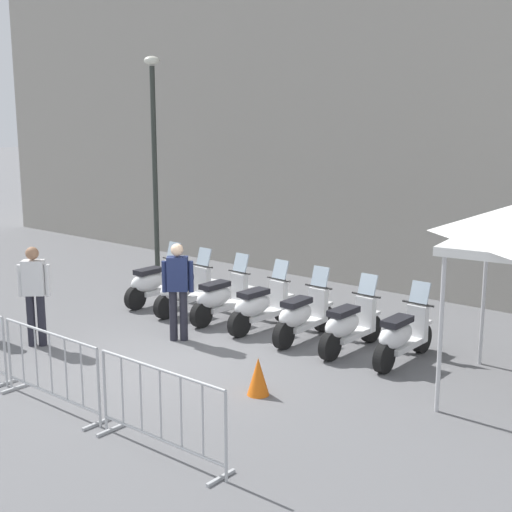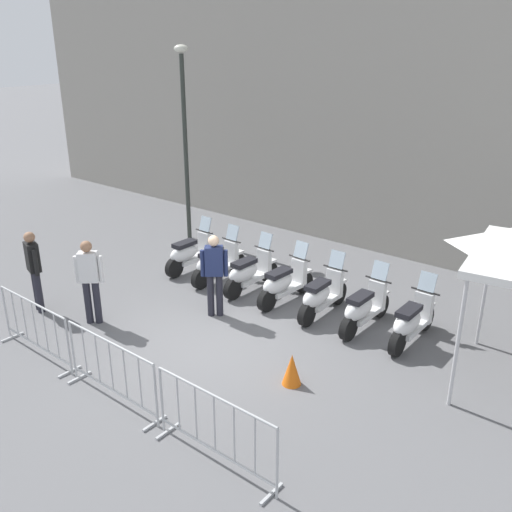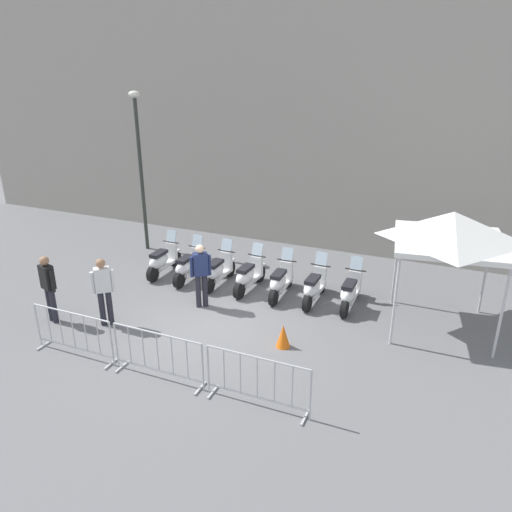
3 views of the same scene
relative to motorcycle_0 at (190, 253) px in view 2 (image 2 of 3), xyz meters
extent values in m
plane|color=slate|center=(2.52, -2.62, -0.45)|extent=(120.00, 120.00, 0.00)
cylinder|color=black|center=(0.09, 0.69, -0.21)|extent=(0.20, 0.49, 0.48)
cylinder|color=black|center=(-0.07, -0.53, -0.21)|extent=(0.20, 0.49, 0.48)
cube|color=white|center=(0.01, 0.08, -0.17)|extent=(0.39, 0.90, 0.10)
ellipsoid|color=white|center=(-0.03, -0.20, 0.07)|extent=(0.47, 0.88, 0.40)
cube|color=black|center=(-0.02, -0.17, 0.29)|extent=(0.36, 0.63, 0.10)
cube|color=white|center=(0.07, 0.51, 0.10)|extent=(0.36, 0.18, 0.60)
cylinder|color=black|center=(0.07, 0.51, 0.43)|extent=(0.56, 0.11, 0.04)
cube|color=silver|center=(0.07, 0.56, 0.61)|extent=(0.34, 0.18, 0.35)
cube|color=white|center=(0.09, 0.69, 0.06)|extent=(0.24, 0.34, 0.06)
cylinder|color=black|center=(1.03, 0.50, -0.21)|extent=(0.21, 0.50, 0.48)
cylinder|color=black|center=(0.85, -0.73, -0.21)|extent=(0.21, 0.50, 0.48)
cube|color=white|center=(0.94, -0.11, -0.17)|extent=(0.40, 0.90, 0.10)
ellipsoid|color=white|center=(0.90, -0.39, 0.07)|extent=(0.48, 0.88, 0.40)
cube|color=black|center=(0.90, -0.36, 0.29)|extent=(0.36, 0.63, 0.10)
cube|color=white|center=(1.00, 0.31, 0.10)|extent=(0.36, 0.19, 0.60)
cylinder|color=black|center=(1.00, 0.31, 0.43)|extent=(0.56, 0.12, 0.04)
cube|color=silver|center=(1.01, 0.36, 0.61)|extent=(0.34, 0.18, 0.35)
cube|color=white|center=(1.03, 0.50, 0.06)|extent=(0.24, 0.35, 0.06)
cylinder|color=black|center=(1.98, 0.41, -0.21)|extent=(0.22, 0.50, 0.48)
cylinder|color=black|center=(1.79, -0.81, -0.21)|extent=(0.22, 0.50, 0.48)
cube|color=white|center=(1.88, -0.20, -0.17)|extent=(0.42, 0.90, 0.10)
ellipsoid|color=white|center=(1.84, -0.47, 0.07)|extent=(0.49, 0.89, 0.40)
cube|color=black|center=(1.85, -0.44, 0.29)|extent=(0.37, 0.64, 0.10)
cube|color=white|center=(1.95, 0.23, 0.10)|extent=(0.36, 0.19, 0.60)
cylinder|color=black|center=(1.95, 0.23, 0.43)|extent=(0.56, 0.13, 0.04)
cube|color=silver|center=(1.96, 0.28, 0.61)|extent=(0.34, 0.19, 0.35)
cube|color=white|center=(1.98, 0.41, 0.06)|extent=(0.25, 0.35, 0.06)
cylinder|color=black|center=(2.95, 0.30, -0.21)|extent=(0.23, 0.50, 0.48)
cylinder|color=black|center=(2.70, -0.92, -0.21)|extent=(0.23, 0.50, 0.48)
cube|color=white|center=(2.83, -0.31, -0.17)|extent=(0.45, 0.91, 0.10)
ellipsoid|color=white|center=(2.77, -0.58, 0.07)|extent=(0.52, 0.89, 0.40)
cube|color=black|center=(2.78, -0.55, 0.29)|extent=(0.39, 0.64, 0.10)
cube|color=white|center=(2.91, 0.12, 0.10)|extent=(0.36, 0.20, 0.60)
cylinder|color=black|center=(2.91, 0.12, 0.43)|extent=(0.56, 0.15, 0.04)
cube|color=silver|center=(2.92, 0.16, 0.61)|extent=(0.34, 0.20, 0.35)
cube|color=white|center=(2.95, 0.30, 0.06)|extent=(0.26, 0.35, 0.06)
cylinder|color=black|center=(3.83, 0.17, -0.21)|extent=(0.19, 0.49, 0.48)
cylinder|color=black|center=(3.70, -1.06, -0.21)|extent=(0.19, 0.49, 0.48)
cube|color=white|center=(3.76, -0.44, -0.17)|extent=(0.37, 0.89, 0.10)
ellipsoid|color=white|center=(3.73, -0.72, 0.07)|extent=(0.45, 0.87, 0.40)
cube|color=black|center=(3.74, -0.69, 0.29)|extent=(0.34, 0.63, 0.10)
cube|color=white|center=(3.81, -0.01, 0.10)|extent=(0.35, 0.18, 0.60)
cylinder|color=black|center=(3.81, -0.01, 0.43)|extent=(0.56, 0.10, 0.04)
cube|color=silver|center=(3.82, 0.04, 0.61)|extent=(0.33, 0.17, 0.35)
cube|color=white|center=(3.83, 0.17, 0.06)|extent=(0.23, 0.34, 0.06)
cylinder|color=black|center=(4.80, 0.07, -0.21)|extent=(0.21, 0.50, 0.48)
cylinder|color=black|center=(4.61, -1.16, -0.21)|extent=(0.21, 0.50, 0.48)
cube|color=white|center=(4.71, -0.54, -0.17)|extent=(0.41, 0.90, 0.10)
ellipsoid|color=white|center=(4.66, -0.82, 0.07)|extent=(0.48, 0.88, 0.40)
cube|color=black|center=(4.67, -0.79, 0.29)|extent=(0.37, 0.64, 0.10)
cube|color=white|center=(4.77, -0.12, 0.10)|extent=(0.36, 0.19, 0.60)
cylinder|color=black|center=(4.77, -0.12, 0.43)|extent=(0.56, 0.12, 0.04)
cube|color=silver|center=(4.78, -0.07, 0.61)|extent=(0.34, 0.19, 0.35)
cube|color=white|center=(4.80, 0.07, 0.06)|extent=(0.25, 0.35, 0.06)
cylinder|color=black|center=(5.74, 0.01, -0.21)|extent=(0.20, 0.49, 0.48)
cylinder|color=black|center=(5.57, -1.22, -0.21)|extent=(0.20, 0.49, 0.48)
cube|color=white|center=(5.65, -0.61, -0.17)|extent=(0.40, 0.90, 0.10)
ellipsoid|color=white|center=(5.61, -0.88, 0.07)|extent=(0.47, 0.88, 0.40)
cube|color=black|center=(5.62, -0.85, 0.29)|extent=(0.36, 0.63, 0.10)
cube|color=white|center=(5.71, -0.18, 0.10)|extent=(0.36, 0.19, 0.60)
cylinder|color=black|center=(5.71, -0.18, 0.43)|extent=(0.56, 0.11, 0.04)
cube|color=silver|center=(5.72, -0.13, 0.61)|extent=(0.34, 0.18, 0.35)
cube|color=white|center=(5.74, 0.01, 0.06)|extent=(0.24, 0.34, 0.06)
cube|color=#B2B5B7|center=(-0.84, -4.42, -0.43)|extent=(0.10, 0.44, 0.04)
cube|color=#B2B5B7|center=(1.02, -4.66, -0.43)|extent=(0.10, 0.44, 0.04)
cylinder|color=#B2B5B7|center=(-0.92, -4.41, 0.07)|extent=(0.04, 0.04, 1.05)
cylinder|color=#B2B5B7|center=(1.10, -4.67, 0.07)|extent=(0.04, 0.04, 1.05)
cylinder|color=#B2B5B7|center=(0.09, -4.54, 0.60)|extent=(2.02, 0.30, 0.04)
cylinder|color=#B2B5B7|center=(0.09, -4.54, -0.27)|extent=(2.02, 0.30, 0.04)
cylinder|color=#B2B5B7|center=(-0.58, -4.45, 0.16)|extent=(0.02, 0.02, 0.87)
cylinder|color=#B2B5B7|center=(-0.25, -4.50, 0.16)|extent=(0.02, 0.02, 0.87)
cylinder|color=#B2B5B7|center=(0.09, -4.54, 0.16)|extent=(0.02, 0.02, 0.87)
cylinder|color=#B2B5B7|center=(0.43, -4.59, 0.16)|extent=(0.02, 0.02, 0.87)
cylinder|color=#B2B5B7|center=(0.76, -4.63, 0.16)|extent=(0.02, 0.02, 0.87)
cube|color=#B2B5B7|center=(1.30, -4.70, -0.43)|extent=(0.10, 0.44, 0.04)
cube|color=#B2B5B7|center=(3.15, -4.95, -0.43)|extent=(0.10, 0.44, 0.04)
cylinder|color=#B2B5B7|center=(1.22, -4.69, 0.07)|extent=(0.04, 0.04, 1.05)
cylinder|color=#B2B5B7|center=(3.23, -4.96, 0.07)|extent=(0.04, 0.04, 1.05)
cylinder|color=#B2B5B7|center=(2.23, -4.82, 0.60)|extent=(2.02, 0.30, 0.04)
cylinder|color=#B2B5B7|center=(2.23, -4.82, -0.27)|extent=(2.02, 0.30, 0.04)
cylinder|color=#B2B5B7|center=(1.55, -4.74, 0.16)|extent=(0.02, 0.02, 0.87)
cylinder|color=#B2B5B7|center=(1.89, -4.78, 0.16)|extent=(0.02, 0.02, 0.87)
cylinder|color=#B2B5B7|center=(2.23, -4.82, 0.16)|extent=(0.02, 0.02, 0.87)
cylinder|color=#B2B5B7|center=(2.56, -4.87, 0.16)|extent=(0.02, 0.02, 0.87)
cylinder|color=#B2B5B7|center=(2.90, -4.91, 0.16)|extent=(0.02, 0.02, 0.87)
cube|color=#B2B5B7|center=(3.43, -4.99, -0.43)|extent=(0.10, 0.44, 0.04)
cube|color=#B2B5B7|center=(5.29, -5.23, -0.43)|extent=(0.10, 0.44, 0.04)
cylinder|color=#B2B5B7|center=(3.35, -4.97, 0.07)|extent=(0.04, 0.04, 1.05)
cylinder|color=#B2B5B7|center=(5.37, -5.24, 0.07)|extent=(0.04, 0.04, 1.05)
cylinder|color=#B2B5B7|center=(4.36, -5.11, 0.60)|extent=(2.02, 0.30, 0.04)
cylinder|color=#B2B5B7|center=(4.36, -5.11, -0.27)|extent=(2.02, 0.30, 0.04)
cylinder|color=#B2B5B7|center=(3.69, -5.02, 0.16)|extent=(0.02, 0.02, 0.87)
cylinder|color=#B2B5B7|center=(4.02, -5.06, 0.16)|extent=(0.02, 0.02, 0.87)
cylinder|color=#B2B5B7|center=(4.36, -5.11, 0.16)|extent=(0.02, 0.02, 0.87)
cylinder|color=#B2B5B7|center=(4.70, -5.15, 0.16)|extent=(0.02, 0.02, 0.87)
cylinder|color=#B2B5B7|center=(5.03, -5.20, 0.16)|extent=(0.02, 0.02, 0.87)
cylinder|color=#2D332D|center=(-1.51, 1.91, 2.03)|extent=(0.12, 0.12, 4.98)
ellipsoid|color=silver|center=(-1.51, 1.91, 4.64)|extent=(0.36, 0.36, 0.20)
cylinder|color=#23232D|center=(1.82, -1.68, 0.00)|extent=(0.14, 0.14, 0.90)
cylinder|color=#23232D|center=(1.98, -1.58, 0.00)|extent=(0.14, 0.14, 0.90)
cube|color=navy|center=(1.90, -1.63, 0.75)|extent=(0.42, 0.38, 0.60)
sphere|color=beige|center=(1.90, -1.63, 1.17)|extent=(0.22, 0.22, 0.22)
cylinder|color=navy|center=(1.71, -1.75, 0.70)|extent=(0.09, 0.09, 0.55)
cylinder|color=navy|center=(2.10, -1.51, 0.70)|extent=(0.09, 0.09, 0.55)
cylinder|color=#23232D|center=(-0.06, -3.20, 0.00)|extent=(0.14, 0.14, 0.90)
cylinder|color=#23232D|center=(0.09, -3.10, 0.00)|extent=(0.14, 0.14, 0.90)
cube|color=silver|center=(0.02, -3.15, 0.75)|extent=(0.42, 0.38, 0.60)
sphere|color=#9E7051|center=(0.02, -3.15, 1.17)|extent=(0.22, 0.22, 0.22)
cylinder|color=silver|center=(-0.18, -3.28, 0.70)|extent=(0.09, 0.09, 0.55)
cylinder|color=silver|center=(0.21, -3.02, 0.70)|extent=(0.09, 0.09, 0.55)
cylinder|color=#23232D|center=(-1.27, -3.40, 0.00)|extent=(0.14, 0.14, 0.90)
cylinder|color=#23232D|center=(-1.44, -3.33, 0.00)|extent=(0.14, 0.14, 0.90)
cube|color=black|center=(-1.35, -3.37, 0.75)|extent=(0.42, 0.35, 0.60)
sphere|color=#9E7051|center=(-1.35, -3.37, 1.17)|extent=(0.22, 0.22, 0.22)
cylinder|color=black|center=(-1.15, -3.46, 0.70)|extent=(0.09, 0.09, 0.55)
cylinder|color=black|center=(-1.56, -3.27, 0.70)|extent=(0.09, 0.09, 0.55)
cylinder|color=silver|center=(6.72, -2.21, 0.62)|extent=(0.06, 0.06, 2.15)
cylinder|color=silver|center=(6.72, -0.04, 0.62)|extent=(0.06, 0.06, 2.15)
cone|color=orange|center=(4.38, -2.99, -0.18)|extent=(0.32, 0.32, 0.55)
camera|label=1|loc=(9.38, -11.08, 3.49)|focal=49.88mm
camera|label=2|loc=(7.86, -9.82, 4.76)|focal=38.54mm
camera|label=3|loc=(6.32, -12.26, 5.49)|focal=34.05mm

